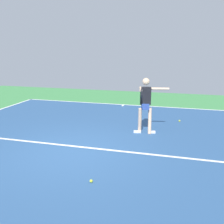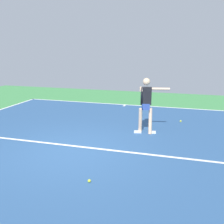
% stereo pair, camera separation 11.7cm
% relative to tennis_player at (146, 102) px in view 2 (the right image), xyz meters
% --- Properties ---
extents(ground_plane, '(20.48, 20.48, 0.00)m').
position_rel_tennis_player_xyz_m(ground_plane, '(1.66, 2.02, -1.06)').
color(ground_plane, '#428E4C').
extents(court_surface, '(10.50, 12.39, 0.00)m').
position_rel_tennis_player_xyz_m(court_surface, '(1.66, 2.02, -1.05)').
color(court_surface, '#2D5484').
rests_on(court_surface, ground_plane).
extents(court_line_baseline_near, '(10.50, 0.10, 0.01)m').
position_rel_tennis_player_xyz_m(court_line_baseline_near, '(1.66, -4.12, -1.05)').
color(court_line_baseline_near, white).
rests_on(court_line_baseline_near, ground_plane).
extents(court_line_service, '(7.88, 0.10, 0.01)m').
position_rel_tennis_player_xyz_m(court_line_service, '(1.66, 1.70, -1.05)').
color(court_line_service, white).
rests_on(court_line_service, ground_plane).
extents(court_line_centre_mark, '(0.10, 0.30, 0.01)m').
position_rel_tennis_player_xyz_m(court_line_centre_mark, '(1.66, -3.92, -1.05)').
color(court_line_centre_mark, white).
rests_on(court_line_centre_mark, ground_plane).
extents(tennis_player, '(1.08, 1.26, 1.82)m').
position_rel_tennis_player_xyz_m(tennis_player, '(0.00, 0.00, 0.00)').
color(tennis_player, beige).
rests_on(tennis_player, ground_plane).
extents(tennis_ball_near_service_line, '(0.07, 0.07, 0.07)m').
position_rel_tennis_player_xyz_m(tennis_ball_near_service_line, '(-1.07, -1.72, -1.02)').
color(tennis_ball_near_service_line, yellow).
rests_on(tennis_ball_near_service_line, ground_plane).
extents(tennis_ball_by_baseline, '(0.07, 0.07, 0.07)m').
position_rel_tennis_player_xyz_m(tennis_ball_by_baseline, '(0.59, 3.50, -1.02)').
color(tennis_ball_by_baseline, '#CCE033').
rests_on(tennis_ball_by_baseline, ground_plane).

